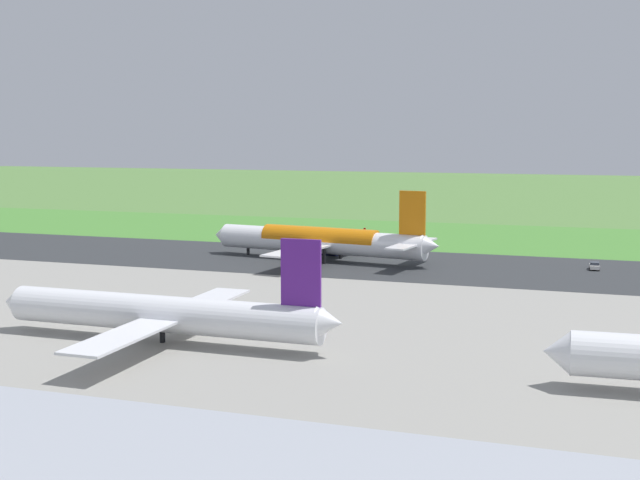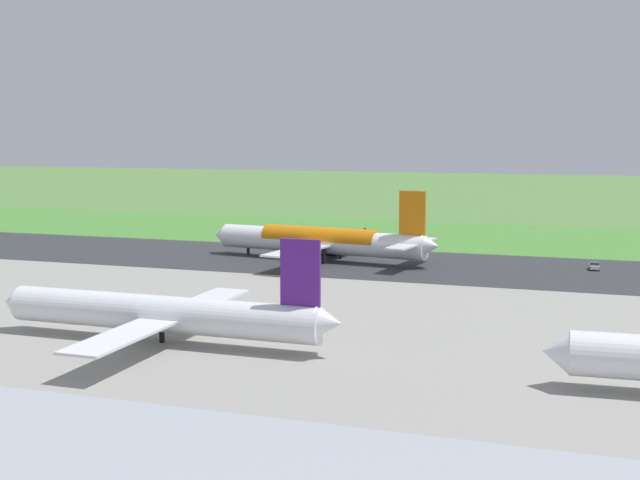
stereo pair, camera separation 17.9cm
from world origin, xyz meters
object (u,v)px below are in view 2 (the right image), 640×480
no_stopping_sign (365,231)px  traffic_cone_orange (345,233)px  service_car_followme (594,266)px  airliner_main (322,241)px  airliner_parked_mid (163,313)px

no_stopping_sign → traffic_cone_orange: 7.38m
service_car_followme → airliner_main: bearing=6.1°
airliner_parked_mid → traffic_cone_orange: 122.74m
no_stopping_sign → traffic_cone_orange: no_stopping_sign is taller
traffic_cone_orange → airliner_parked_mid: bearing=95.6°
airliner_parked_mid → traffic_cone_orange: size_ratio=90.89×
airliner_parked_mid → airliner_main: bearing=-87.8°
airliner_parked_mid → service_car_followme: 96.29m
no_stopping_sign → airliner_main: bearing=93.5°
airliner_parked_mid → no_stopping_sign: 118.84m
airliner_main → airliner_parked_mid: bearing=92.2°
no_stopping_sign → traffic_cone_orange: bearing=-27.9°
airliner_main → service_car_followme: (-56.12, -5.95, -3.51)m
traffic_cone_orange → airliner_main: bearing=100.8°
traffic_cone_orange → service_car_followme: bearing=147.3°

